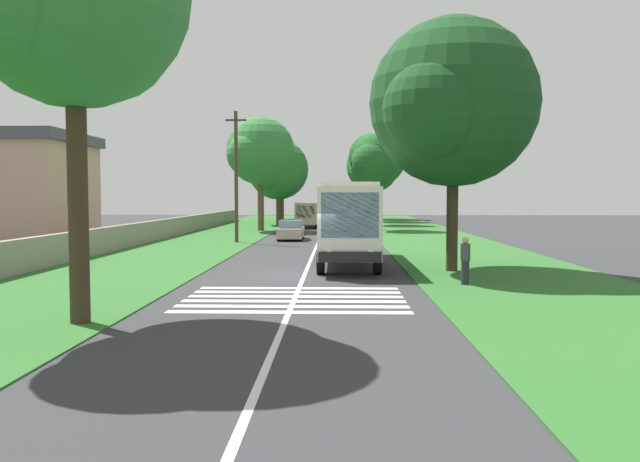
{
  "coord_description": "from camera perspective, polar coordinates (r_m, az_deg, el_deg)",
  "views": [
    {
      "loc": [
        -24.91,
        -1.32,
        3.19
      ],
      "look_at": [
        3.6,
        -0.54,
        1.6
      ],
      "focal_mm": 35.57,
      "sensor_mm": 36.0,
      "label": 1
    }
  ],
  "objects": [
    {
      "name": "ground",
      "position": [
        25.15,
        -1.46,
        -4.1
      ],
      "size": [
        160.0,
        160.0,
        0.0
      ],
      "primitive_type": "plane",
      "color": "#333335"
    },
    {
      "name": "grass_verge_left",
      "position": [
        41.15,
        -11.81,
        -1.29
      ],
      "size": [
        120.0,
        8.0,
        0.04
      ],
      "primitive_type": "cube",
      "color": "#2D6628",
      "rests_on": "ground"
    },
    {
      "name": "grass_verge_right",
      "position": [
        40.62,
        11.32,
        -1.35
      ],
      "size": [
        120.0,
        8.0,
        0.04
      ],
      "primitive_type": "cube",
      "color": "#2D6628",
      "rests_on": "ground"
    },
    {
      "name": "centre_line",
      "position": [
        40.06,
        -0.32,
        -1.37
      ],
      "size": [
        110.0,
        0.16,
        0.01
      ],
      "primitive_type": "cube",
      "color": "silver",
      "rests_on": "ground"
    },
    {
      "name": "coach_bus",
      "position": [
        29.56,
        2.5,
        1.16
      ],
      "size": [
        11.16,
        2.62,
        3.73
      ],
      "color": "silver",
      "rests_on": "ground"
    },
    {
      "name": "zebra_crossing",
      "position": [
        19.73,
        -2.31,
        -6.11
      ],
      "size": [
        4.95,
        6.8,
        0.01
      ],
      "color": "silver",
      "rests_on": "ground"
    },
    {
      "name": "trailing_car_0",
      "position": [
        45.85,
        -2.62,
        0.03
      ],
      "size": [
        4.3,
        1.78,
        1.43
      ],
      "color": "#B7A893",
      "rests_on": "ground"
    },
    {
      "name": "trailing_car_1",
      "position": [
        54.0,
        2.29,
        0.51
      ],
      "size": [
        4.3,
        1.78,
        1.43
      ],
      "color": "#B7A893",
      "rests_on": "ground"
    },
    {
      "name": "trailing_minibus_0",
      "position": [
        62.98,
        -1.17,
        1.7
      ],
      "size": [
        6.0,
        2.14,
        2.53
      ],
      "color": "#BFB299",
      "rests_on": "ground"
    },
    {
      "name": "roadside_tree_left_0",
      "position": [
        75.33,
        -3.81,
        5.49
      ],
      "size": [
        6.09,
        5.31,
        8.97
      ],
      "color": "#3D2D1E",
      "rests_on": "grass_verge_left"
    },
    {
      "name": "roadside_tree_left_1",
      "position": [
        68.79,
        -3.89,
        5.42
      ],
      "size": [
        7.46,
        6.53,
        9.25
      ],
      "color": "brown",
      "rests_on": "grass_verge_left"
    },
    {
      "name": "roadside_tree_left_2",
      "position": [
        85.78,
        -3.57,
        5.31
      ],
      "size": [
        7.72,
        6.4,
        9.71
      ],
      "color": "#4C3826",
      "rests_on": "grass_verge_left"
    },
    {
      "name": "roadside_tree_left_3",
      "position": [
        17.53,
        -21.51,
        18.71
      ],
      "size": [
        6.92,
        5.62,
        10.91
      ],
      "color": "#3D2D1E",
      "rests_on": "grass_verge_left"
    },
    {
      "name": "roadside_tree_left_4",
      "position": [
        57.7,
        -5.48,
        6.99
      ],
      "size": [
        7.36,
        6.11,
        10.23
      ],
      "color": "brown",
      "rests_on": "grass_verge_left"
    },
    {
      "name": "roadside_tree_right_0",
      "position": [
        27.42,
        11.57,
        10.85
      ],
      "size": [
        8.11,
        6.99,
        10.5
      ],
      "color": "#3D2D1E",
      "rests_on": "grass_verge_right"
    },
    {
      "name": "roadside_tree_right_1",
      "position": [
        69.01,
        4.6,
        6.56
      ],
      "size": [
        6.1,
        5.05,
        9.9
      ],
      "color": "brown",
      "rests_on": "grass_verge_right"
    },
    {
      "name": "roadside_tree_right_2",
      "position": [
        85.87,
        4.67,
        5.75
      ],
      "size": [
        8.02,
        7.13,
        10.73
      ],
      "color": "#4C3826",
      "rests_on": "grass_verge_right"
    },
    {
      "name": "roadside_tree_right_3",
      "position": [
        57.98,
        5.15,
        6.31
      ],
      "size": [
        6.05,
        4.9,
        8.91
      ],
      "color": "#4C3826",
      "rests_on": "grass_verge_right"
    },
    {
      "name": "roadside_tree_right_4",
      "position": [
        78.38,
        4.69,
        6.49
      ],
      "size": [
        6.87,
        5.58,
        10.64
      ],
      "color": "#3D2D1E",
      "rests_on": "grass_verge_right"
    },
    {
      "name": "utility_pole",
      "position": [
        43.18,
        -7.55,
        5.03
      ],
      "size": [
        0.24,
        1.4,
        8.82
      ],
      "color": "#473828",
      "rests_on": "grass_verge_left"
    },
    {
      "name": "roadside_wall",
      "position": [
        46.8,
        -14.46,
        0.09
      ],
      "size": [
        70.0,
        0.4,
        1.4
      ],
      "primitive_type": "cube",
      "color": "gray",
      "rests_on": "grass_verge_left"
    },
    {
      "name": "roadside_building",
      "position": [
        46.94,
        -25.33,
        3.54
      ],
      "size": [
        9.0,
        8.26,
        7.35
      ],
      "color": "tan",
      "rests_on": "ground"
    },
    {
      "name": "pedestrian",
      "position": [
        23.06,
        12.94,
        -2.58
      ],
      "size": [
        0.34,
        0.34,
        1.69
      ],
      "color": "#26262D",
      "rests_on": "grass_verge_right"
    }
  ]
}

